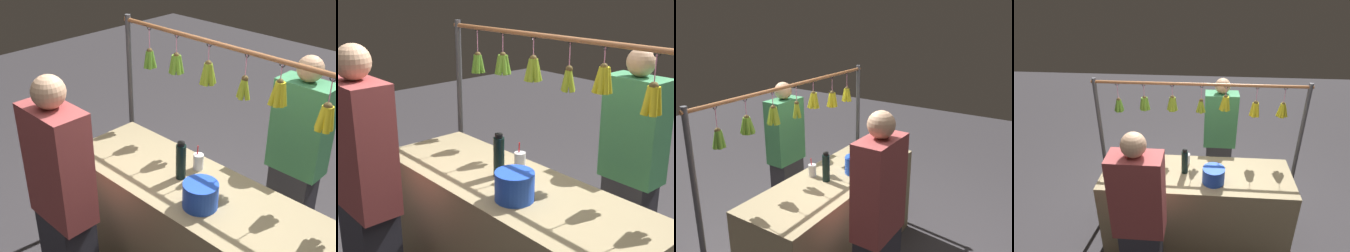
% 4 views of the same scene
% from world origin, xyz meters
% --- Properties ---
extents(market_counter, '(1.91, 0.65, 0.92)m').
position_xyz_m(market_counter, '(0.00, 0.00, 0.46)').
color(market_counter, tan).
rests_on(market_counter, ground).
extents(display_rack, '(2.27, 0.12, 1.75)m').
position_xyz_m(display_rack, '(-0.01, -0.45, 1.27)').
color(display_rack, '#4C4C51').
rests_on(display_rack, ground).
extents(water_bottle, '(0.07, 0.07, 0.27)m').
position_xyz_m(water_bottle, '(0.12, -0.02, 1.05)').
color(water_bottle, black).
rests_on(water_bottle, market_counter).
extents(blue_bucket, '(0.21, 0.21, 0.16)m').
position_xyz_m(blue_bucket, '(-0.17, 0.12, 1.00)').
color(blue_bucket, blue).
rests_on(blue_bucket, market_counter).
extents(drink_cup, '(0.07, 0.07, 0.17)m').
position_xyz_m(drink_cup, '(0.11, -0.18, 0.98)').
color(drink_cup, silver).
rests_on(drink_cup, market_counter).
extents(vendor_person, '(0.39, 0.21, 1.65)m').
position_xyz_m(vendor_person, '(-0.26, -0.83, 0.82)').
color(vendor_person, '#2D2D38').
rests_on(vendor_person, ground).
extents(customer_person, '(0.41, 0.22, 1.74)m').
position_xyz_m(customer_person, '(0.44, 0.68, 0.86)').
color(customer_person, '#2D2D38').
rests_on(customer_person, ground).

